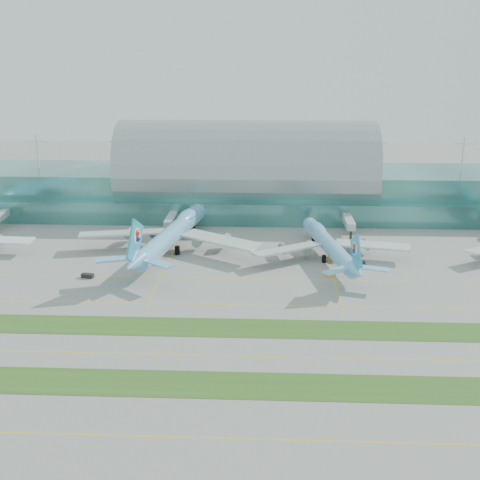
{
  "coord_description": "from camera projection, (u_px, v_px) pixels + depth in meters",
  "views": [
    {
      "loc": [
        8.93,
        -150.8,
        75.02
      ],
      "look_at": [
        0.0,
        55.0,
        9.0
      ],
      "focal_mm": 45.0,
      "sensor_mm": 36.0,
      "label": 1
    }
  ],
  "objects": [
    {
      "name": "airliner_c",
      "position": [
        329.0,
        244.0,
        222.63
      ],
      "size": [
        59.11,
        67.91,
        18.79
      ],
      "rotation": [
        0.0,
        0.0,
        0.19
      ],
      "color": "#6EBCF2",
      "rests_on": "ground"
    },
    {
      "name": "grass_strip_near",
      "position": [
        225.0,
        385.0,
        140.09
      ],
      "size": [
        420.0,
        12.0,
        0.08
      ],
      "primitive_type": "cube",
      "color": "#2D591E",
      "rests_on": "ground"
    },
    {
      "name": "gse_e",
      "position": [
        329.0,
        274.0,
        207.11
      ],
      "size": [
        3.89,
        2.61,
        1.21
      ],
      "primitive_type": "cube",
      "rotation": [
        0.0,
        0.0,
        -0.24
      ],
      "color": "#E1A20D",
      "rests_on": "ground"
    },
    {
      "name": "gse_f",
      "position": [
        360.0,
        263.0,
        217.6
      ],
      "size": [
        3.62,
        2.13,
        1.52
      ],
      "primitive_type": "cube",
      "rotation": [
        0.0,
        0.0,
        0.14
      ],
      "color": "black",
      "rests_on": "ground"
    },
    {
      "name": "taxiline_a",
      "position": [
        218.0,
        438.0,
        121.07
      ],
      "size": [
        420.0,
        0.35,
        0.01
      ],
      "primitive_type": "cube",
      "color": "yellow",
      "rests_on": "ground"
    },
    {
      "name": "gse_c",
      "position": [
        88.0,
        276.0,
        205.36
      ],
      "size": [
        4.38,
        2.49,
        1.43
      ],
      "primitive_type": "cube",
      "rotation": [
        0.0,
        0.0,
        -0.18
      ],
      "color": "black",
      "rests_on": "ground"
    },
    {
      "name": "grass_strip_far",
      "position": [
        232.0,
        328.0,
        168.63
      ],
      "size": [
        420.0,
        12.0,
        0.08
      ],
      "primitive_type": "cube",
      "color": "#2D591E",
      "rests_on": "ground"
    },
    {
      "name": "taxiline_d",
      "position": [
        238.0,
        278.0,
        204.79
      ],
      "size": [
        420.0,
        0.35,
        0.01
      ],
      "primitive_type": "cube",
      "color": "yellow",
      "rests_on": "ground"
    },
    {
      "name": "airliner_b",
      "position": [
        173.0,
        233.0,
        231.7
      ],
      "size": [
        71.95,
        82.62,
        22.85
      ],
      "rotation": [
        0.0,
        0.0,
        -0.18
      ],
      "color": "#6AB6EA",
      "rests_on": "ground"
    },
    {
      "name": "terminal",
      "position": [
        247.0,
        182.0,
        284.93
      ],
      "size": [
        340.0,
        69.1,
        36.0
      ],
      "color": "#3D7A75",
      "rests_on": "ground"
    },
    {
      "name": "gse_d",
      "position": [
        152.0,
        262.0,
        218.2
      ],
      "size": [
        3.94,
        2.94,
        1.49
      ],
      "primitive_type": "cube",
      "rotation": [
        0.0,
        0.0,
        -0.35
      ],
      "color": "black",
      "rests_on": "ground"
    },
    {
      "name": "ground",
      "position": [
        231.0,
        331.0,
        166.74
      ],
      "size": [
        700.0,
        700.0,
        0.0
      ],
      "primitive_type": "plane",
      "color": "gray",
      "rests_on": "ground"
    },
    {
      "name": "taxiline_c",
      "position": [
        235.0,
        305.0,
        183.86
      ],
      "size": [
        420.0,
        0.35,
        0.01
      ],
      "primitive_type": "cube",
      "color": "yellow",
      "rests_on": "ground"
    },
    {
      "name": "taxiline_b",
      "position": [
        228.0,
        356.0,
        153.42
      ],
      "size": [
        420.0,
        0.35,
        0.01
      ],
      "primitive_type": "cube",
      "color": "yellow",
      "rests_on": "ground"
    }
  ]
}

